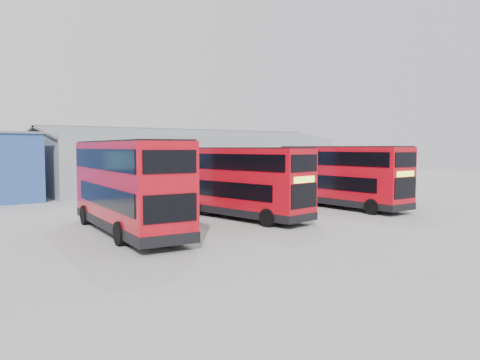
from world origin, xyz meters
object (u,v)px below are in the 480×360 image
maintenance_shed (190,161)px  single_decker_blue (331,181)px  double_decker_left (128,187)px  double_decker_centre (238,183)px  double_decker_right (341,177)px

maintenance_shed → single_decker_blue: bearing=-79.8°
single_decker_blue → maintenance_shed: bearing=-75.9°
double_decker_left → single_decker_blue: (19.40, 4.56, -0.81)m
double_decker_centre → single_decker_blue: (12.47, 3.96, -0.65)m
double_decker_centre → double_decker_right: size_ratio=0.99×
maintenance_shed → single_decker_blue: maintenance_shed is taller
double_decker_centre → double_decker_right: 8.22m
double_decker_left → double_decker_right: size_ratio=1.07×
double_decker_centre → single_decker_blue: bearing=11.0°
maintenance_shed → single_decker_blue: 16.70m
maintenance_shed → double_decker_right: bearing=-93.6°
double_decker_left → double_decker_centre: double_decker_left is taller
double_decker_right → single_decker_blue: bearing=48.0°
double_decker_left → double_decker_centre: 6.96m
double_decker_centre → double_decker_left: bearing=178.4°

